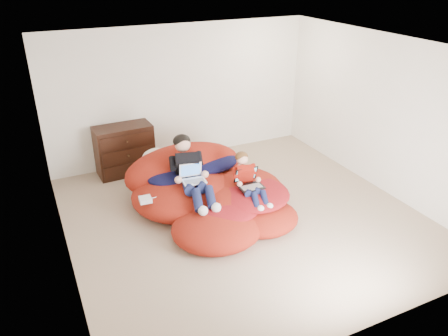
# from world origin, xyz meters

# --- Properties ---
(room_shell) EXTENTS (5.10, 5.10, 2.77)m
(room_shell) POSITION_xyz_m (0.00, 0.00, 0.22)
(room_shell) COLOR tan
(room_shell) RESTS_ON ground
(dresser) EXTENTS (1.01, 0.57, 0.89)m
(dresser) POSITION_xyz_m (-1.22, 2.24, 0.44)
(dresser) COLOR black
(dresser) RESTS_ON ground
(beanbag_pile) EXTENTS (2.37, 2.44, 0.93)m
(beanbag_pile) POSITION_xyz_m (-0.35, 0.49, 0.26)
(beanbag_pile) COLOR #A92213
(beanbag_pile) RESTS_ON ground
(cream_pillow) EXTENTS (0.45, 0.29, 0.29)m
(cream_pillow) POSITION_xyz_m (-0.91, 1.34, 0.62)
(cream_pillow) COLOR silver
(cream_pillow) RESTS_ON beanbag_pile
(older_boy) EXTENTS (0.44, 1.21, 0.80)m
(older_boy) POSITION_xyz_m (-0.64, 0.49, 0.71)
(older_boy) COLOR black
(older_boy) RESTS_ON beanbag_pile
(younger_boy) EXTENTS (0.34, 0.88, 0.61)m
(younger_boy) POSITION_xyz_m (0.10, 0.07, 0.60)
(younger_boy) COLOR #A71A0E
(younger_boy) RESTS_ON beanbag_pile
(laptop_white) EXTENTS (0.36, 0.32, 0.25)m
(laptop_white) POSITION_xyz_m (-0.64, 0.40, 0.64)
(laptop_white) COLOR white
(laptop_white) RESTS_ON older_boy
(laptop_black) EXTENTS (0.37, 0.35, 0.26)m
(laptop_black) POSITION_xyz_m (0.10, 0.05, 0.56)
(laptop_black) COLOR black
(laptop_black) RESTS_ON younger_boy
(power_adapter) EXTENTS (0.18, 0.18, 0.06)m
(power_adapter) POSITION_xyz_m (-1.37, 0.41, 0.42)
(power_adapter) COLOR white
(power_adapter) RESTS_ON beanbag_pile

